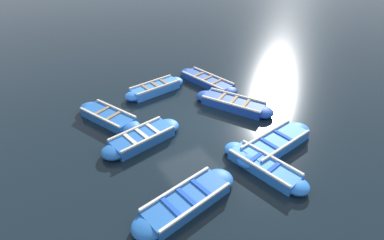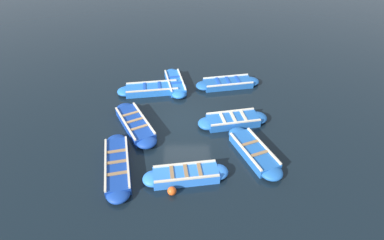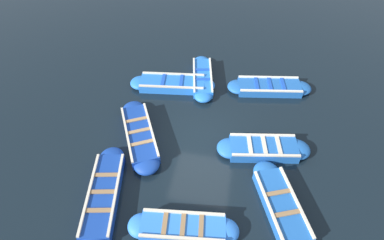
# 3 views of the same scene
# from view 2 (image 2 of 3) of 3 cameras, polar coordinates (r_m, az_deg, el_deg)

# --- Properties ---
(ground_plane) EXTENTS (120.00, 120.00, 0.00)m
(ground_plane) POSITION_cam_2_polar(r_m,az_deg,el_deg) (14.33, -1.09, -0.70)
(ground_plane) COLOR black
(boat_stern_in) EXTENTS (1.65, 3.94, 0.40)m
(boat_stern_in) POSITION_cam_2_polar(r_m,az_deg,el_deg) (12.38, -14.05, -8.33)
(boat_stern_in) COLOR navy
(boat_stern_in) RESTS_ON ground
(boat_outer_right) EXTENTS (3.49, 1.51, 0.45)m
(boat_outer_right) POSITION_cam_2_polar(r_m,az_deg,el_deg) (14.33, 7.78, -0.09)
(boat_outer_right) COLOR #1E59AD
(boat_outer_right) RESTS_ON ground
(boat_near_quay) EXTENTS (2.57, 3.75, 0.46)m
(boat_near_quay) POSITION_cam_2_polar(r_m,az_deg,el_deg) (14.23, -10.80, -0.75)
(boat_near_quay) COLOR navy
(boat_near_quay) RESTS_ON ground
(boat_far_corner) EXTENTS (2.13, 3.50, 0.43)m
(boat_far_corner) POSITION_cam_2_polar(r_m,az_deg,el_deg) (12.81, 11.69, -5.93)
(boat_far_corner) COLOR #1E59AD
(boat_far_corner) RESTS_ON ground
(boat_alongside) EXTENTS (3.89, 1.42, 0.44)m
(boat_alongside) POSITION_cam_2_polar(r_m,az_deg,el_deg) (16.75, -7.59, 5.83)
(boat_alongside) COLOR blue
(boat_alongside) RESTS_ON ground
(boat_bow_out) EXTENTS (1.43, 3.39, 0.43)m
(boat_bow_out) POSITION_cam_2_polar(r_m,az_deg,el_deg) (17.26, -3.26, 7.09)
(boat_bow_out) COLOR blue
(boat_bow_out) RESTS_ON ground
(boat_centre) EXTENTS (3.79, 1.55, 0.41)m
(boat_centre) POSITION_cam_2_polar(r_m,az_deg,el_deg) (17.32, 6.83, 6.95)
(boat_centre) COLOR #1E59AD
(boat_centre) RESTS_ON ground
(boat_outer_left) EXTENTS (3.36, 1.21, 0.47)m
(boat_outer_left) POSITION_cam_2_polar(r_m,az_deg,el_deg) (11.60, -1.18, -10.46)
(boat_outer_left) COLOR blue
(boat_outer_left) RESTS_ON ground
(buoy_orange_near) EXTENTS (0.30, 0.30, 0.30)m
(buoy_orange_near) POSITION_cam_2_polar(r_m,az_deg,el_deg) (18.55, -4.33, 9.17)
(buoy_orange_near) COLOR silver
(buoy_orange_near) RESTS_ON ground
(buoy_yellow_far) EXTENTS (0.33, 0.33, 0.33)m
(buoy_yellow_far) POSITION_cam_2_polar(r_m,az_deg,el_deg) (11.17, -3.85, -13.32)
(buoy_yellow_far) COLOR #E05119
(buoy_yellow_far) RESTS_ON ground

